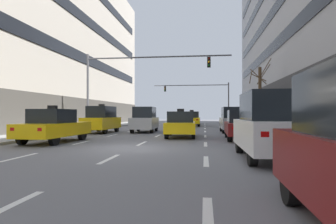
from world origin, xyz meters
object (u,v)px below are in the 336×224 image
Objects in this scene: taxi_driving_2 at (193,119)px; car_parked_3 at (232,120)px; taxi_driving_1 at (102,120)px; traffic_signal_1 at (203,94)px; traffic_signal_0 at (133,74)px; taxi_driving_3 at (181,125)px; car_parked_2 at (243,125)px; street_tree_0 at (260,96)px; taxi_driving_0 at (54,126)px; car_parked_1 at (271,126)px; taxi_driving_5 at (192,119)px; car_driving_4 at (145,120)px.

car_parked_3 reaches higher than taxi_driving_2.
taxi_driving_1 is 24.21m from traffic_signal_1.
taxi_driving_3 is at bearing -49.50° from traffic_signal_0.
street_tree_0 reaches higher than car_parked_2.
taxi_driving_3 is 0.38× the size of traffic_signal_1.
car_parked_1 reaches higher than taxi_driving_0.
traffic_signal_0 is at bearing -173.16° from street_tree_0.
taxi_driving_0 is 1.09× the size of taxi_driving_1.
taxi_driving_2 is 0.91× the size of taxi_driving_5.
taxi_driving_3 is 7.93m from traffic_signal_0.
car_driving_4 is 22.32m from traffic_signal_1.
taxi_driving_1 is 0.36× the size of traffic_signal_0.
car_parked_3 reaches higher than taxi_driving_0.
taxi_driving_2 is 24.64m from car_parked_2.
street_tree_0 is (4.72, -19.69, -1.58)m from traffic_signal_1.
taxi_driving_5 is at bearing 62.88° from taxi_driving_1.
taxi_driving_1 is (-0.24, 7.63, 0.18)m from taxi_driving_0.
car_parked_1 is 0.38× the size of traffic_signal_0.
taxi_driving_2 is at bearing -115.46° from traffic_signal_1.
car_parked_1 is 15.15m from street_tree_0.
traffic_signal_1 is at bearing 75.88° from taxi_driving_0.
car_parked_2 is 0.76× the size of street_tree_0.
taxi_driving_2 is at bearing 110.74° from street_tree_0.
taxi_driving_5 is at bearing 98.49° from car_parked_1.
taxi_driving_3 is 0.97× the size of car_parked_2.
street_tree_0 is (10.52, 1.26, -1.82)m from traffic_signal_0.
car_driving_4 is at bearing -168.80° from street_tree_0.
car_driving_4 reaches higher than taxi_driving_2.
taxi_driving_5 is 24.86m from car_parked_1.
taxi_driving_2 is 0.99× the size of car_driving_4.
taxi_driving_5 is at bearing 74.19° from car_driving_4.
taxi_driving_2 is at bearing 98.96° from car_parked_2.
taxi_driving_5 is 10.69m from traffic_signal_1.
car_parked_3 is at bearing 54.01° from taxi_driving_3.
traffic_signal_0 is (-8.11, 0.17, 3.79)m from car_parked_3.
car_parked_1 is 13.41m from car_parked_3.
street_tree_0 is (6.24, -16.48, 2.19)m from taxi_driving_2.
taxi_driving_0 is at bearing -146.79° from taxi_driving_3.
taxi_driving_1 is 3.39m from car_driving_4.
taxi_driving_1 is 13.05m from street_tree_0.
taxi_driving_2 is at bearing 96.99° from car_parked_1.
car_parked_3 is 0.36× the size of traffic_signal_1.
traffic_signal_1 reaches higher than taxi_driving_3.
car_parked_3 is at bearing -71.82° from taxi_driving_5.
car_driving_4 is at bearing -105.81° from taxi_driving_5.
taxi_driving_1 is at bearing -166.84° from street_tree_0.
traffic_signal_1 reaches higher than car_parked_3.
taxi_driving_5 is 1.02× the size of car_parked_2.
traffic_signal_0 reaches higher than taxi_driving_0.
taxi_driving_2 is 22.96m from taxi_driving_3.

